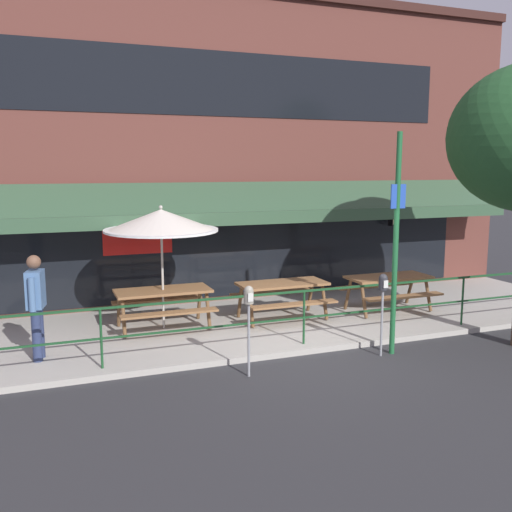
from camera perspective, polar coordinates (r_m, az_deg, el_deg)
The scene contains 12 objects.
ground_plane at distance 9.98m, azimuth 5.53°, elevation -9.76°, with size 120.00×120.00×0.00m, color #2D2D30.
patio_deck at distance 11.70m, azimuth 1.14°, elevation -6.64°, with size 15.00×4.00×0.10m, color #ADA89E.
restaurant_building at distance 13.36m, azimuth -2.46°, elevation 10.46°, with size 15.00×1.60×7.14m.
patio_railing at distance 10.01m, azimuth 4.83°, elevation -4.92°, with size 13.84×0.04×0.97m.
picnic_table_left at distance 11.09m, azimuth -9.28°, elevation -4.13°, with size 1.80×1.42×0.76m.
picnic_table_centre at distance 11.62m, azimuth 2.64°, elevation -3.42°, with size 1.80×1.42×0.76m.
picnic_table_right at distance 12.60m, azimuth 13.10°, elevation -2.68°, with size 1.80×1.42×0.76m.
patio_umbrella_left at distance 10.85m, azimuth -9.47°, elevation 3.47°, with size 2.14×2.14×2.38m.
pedestrian_walking at distance 9.78m, azimuth -21.13°, elevation -4.28°, with size 0.32×0.61×1.71m.
parking_meter_near at distance 8.61m, azimuth -0.73°, elevation -4.78°, with size 0.15×0.16×1.42m.
parking_meter_far at distance 9.79m, azimuth 12.58°, elevation -3.33°, with size 0.15×0.16×1.42m.
street_sign_pole at distance 9.82m, azimuth 13.81°, elevation 1.33°, with size 0.28×0.09×3.76m.
Camera 1 is at (-4.25, -8.44, 3.19)m, focal length 40.00 mm.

